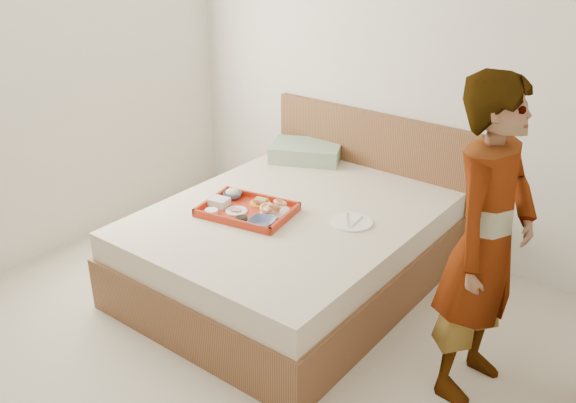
# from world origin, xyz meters

# --- Properties ---
(ground) EXTENTS (3.50, 4.00, 0.01)m
(ground) POSITION_xyz_m (0.00, 0.00, 0.00)
(ground) COLOR #BFB6A1
(ground) RESTS_ON ground
(wall_back) EXTENTS (3.50, 0.01, 2.60)m
(wall_back) POSITION_xyz_m (0.00, 2.00, 1.30)
(wall_back) COLOR silver
(wall_back) RESTS_ON ground
(wall_right) EXTENTS (0.01, 4.00, 2.60)m
(wall_right) POSITION_xyz_m (1.75, 0.00, 1.30)
(wall_right) COLOR silver
(wall_right) RESTS_ON ground
(bed) EXTENTS (1.65, 2.00, 0.53)m
(bed) POSITION_xyz_m (-0.10, 1.00, 0.27)
(bed) COLOR brown
(bed) RESTS_ON ground
(headboard) EXTENTS (1.65, 0.06, 0.95)m
(headboard) POSITION_xyz_m (-0.10, 1.97, 0.47)
(headboard) COLOR brown
(headboard) RESTS_ON ground
(pillow) EXTENTS (0.62, 0.55, 0.13)m
(pillow) POSITION_xyz_m (-0.56, 1.79, 0.59)
(pillow) COLOR #9BB794
(pillow) RESTS_ON bed
(tray) EXTENTS (0.63, 0.50, 0.05)m
(tray) POSITION_xyz_m (-0.30, 0.81, 0.56)
(tray) COLOR red
(tray) RESTS_ON bed
(prawn_plate) EXTENTS (0.23, 0.23, 0.01)m
(prawn_plate) POSITION_xyz_m (-0.15, 0.90, 0.55)
(prawn_plate) COLOR white
(prawn_plate) RESTS_ON tray
(navy_bowl_big) EXTENTS (0.18, 0.18, 0.04)m
(navy_bowl_big) POSITION_xyz_m (-0.10, 0.71, 0.56)
(navy_bowl_big) COLOR navy
(navy_bowl_big) RESTS_ON tray
(sauce_dish) EXTENTS (0.10, 0.10, 0.03)m
(sauce_dish) POSITION_xyz_m (-0.23, 0.67, 0.56)
(sauce_dish) COLOR black
(sauce_dish) RESTS_ON tray
(meat_plate) EXTENTS (0.16, 0.16, 0.01)m
(meat_plate) POSITION_xyz_m (-0.35, 0.76, 0.55)
(meat_plate) COLOR white
(meat_plate) RESTS_ON tray
(bread_plate) EXTENTS (0.16, 0.16, 0.01)m
(bread_plate) POSITION_xyz_m (-0.30, 0.94, 0.55)
(bread_plate) COLOR orange
(bread_plate) RESTS_ON tray
(salad_bowl) EXTENTS (0.14, 0.14, 0.04)m
(salad_bowl) POSITION_xyz_m (-0.51, 0.90, 0.56)
(salad_bowl) COLOR navy
(salad_bowl) RESTS_ON tray
(plastic_tub) EXTENTS (0.13, 0.12, 0.05)m
(plastic_tub) POSITION_xyz_m (-0.50, 0.76, 0.57)
(plastic_tub) COLOR silver
(plastic_tub) RESTS_ON tray
(cheese_round) EXTENTS (0.10, 0.10, 0.03)m
(cheese_round) POSITION_xyz_m (-0.45, 0.64, 0.56)
(cheese_round) COLOR white
(cheese_round) RESTS_ON tray
(dinner_plate) EXTENTS (0.32, 0.32, 0.01)m
(dinner_plate) POSITION_xyz_m (0.30, 1.10, 0.54)
(dinner_plate) COLOR white
(dinner_plate) RESTS_ON bed
(person) EXTENTS (0.44, 0.64, 1.67)m
(person) POSITION_xyz_m (1.23, 0.80, 0.83)
(person) COLOR beige
(person) RESTS_ON ground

